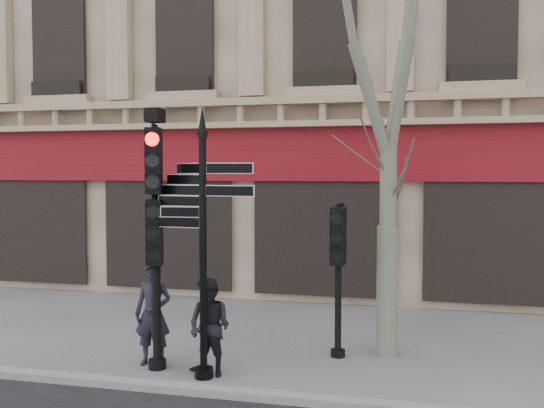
{
  "coord_description": "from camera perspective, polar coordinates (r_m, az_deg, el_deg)",
  "views": [
    {
      "loc": [
        2.17,
        -9.38,
        3.17
      ],
      "look_at": [
        -0.24,
        0.6,
        2.63
      ],
      "focal_mm": 40.0,
      "sensor_mm": 36.0,
      "label": 1
    }
  ],
  "objects": [
    {
      "name": "ground",
      "position": [
        10.14,
        0.53,
        -15.18
      ],
      "size": [
        80.0,
        80.0,
        0.0
      ],
      "primitive_type": "plane",
      "color": "#5A5B5F",
      "rests_on": "ground"
    },
    {
      "name": "kerb",
      "position": [
        8.84,
        -1.62,
        -17.57
      ],
      "size": [
        80.0,
        0.25,
        0.12
      ],
      "primitive_type": "cube",
      "color": "gray",
      "rests_on": "ground"
    },
    {
      "name": "building",
      "position": [
        22.73,
        8.02,
        17.84
      ],
      "size": [
        28.0,
        15.52,
        18.0
      ],
      "color": "gray",
      "rests_on": "ground"
    },
    {
      "name": "fingerpost",
      "position": [
        9.23,
        -6.54,
        0.67
      ],
      "size": [
        2.12,
        2.12,
        4.16
      ],
      "rotation": [
        0.0,
        0.0,
        -0.26
      ],
      "color": "black",
      "rests_on": "ground"
    },
    {
      "name": "traffic_signal_main",
      "position": [
        9.79,
        -10.89,
        -0.16
      ],
      "size": [
        0.53,
        0.44,
        4.17
      ],
      "rotation": [
        0.0,
        0.0,
        0.29
      ],
      "color": "black",
      "rests_on": "ground"
    },
    {
      "name": "traffic_signal_secondary",
      "position": [
        10.39,
        6.27,
        -4.57
      ],
      "size": [
        0.46,
        0.34,
        2.58
      ],
      "rotation": [
        0.0,
        0.0,
        -0.08
      ],
      "color": "black",
      "rests_on": "ground"
    },
    {
      "name": "pedestrian_a",
      "position": [
        10.25,
        -11.14,
        -10.1
      ],
      "size": [
        0.63,
        0.42,
        1.7
      ],
      "primitive_type": "imported",
      "rotation": [
        0.0,
        0.0,
        0.02
      ],
      "color": "black",
      "rests_on": "ground"
    },
    {
      "name": "pedestrian_b",
      "position": [
        9.65,
        -5.91,
        -11.44
      ],
      "size": [
        0.88,
        0.77,
        1.52
      ],
      "primitive_type": "imported",
      "rotation": [
        0.0,
        0.0,
        -0.3
      ],
      "color": "black",
      "rests_on": "ground"
    }
  ]
}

